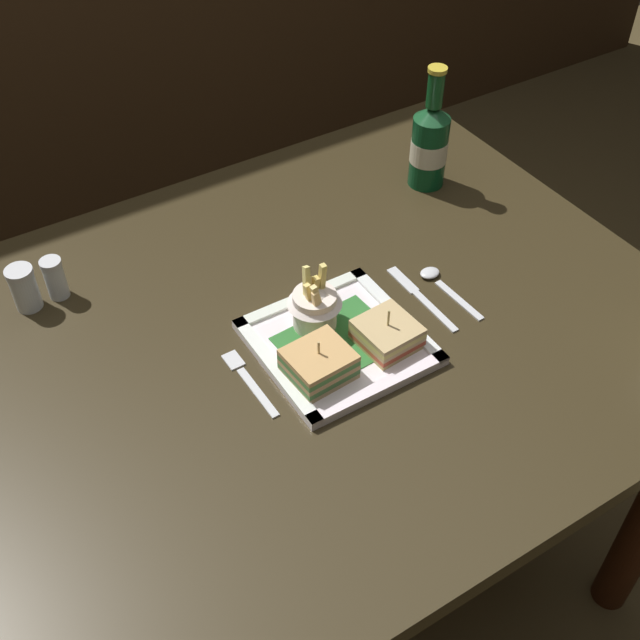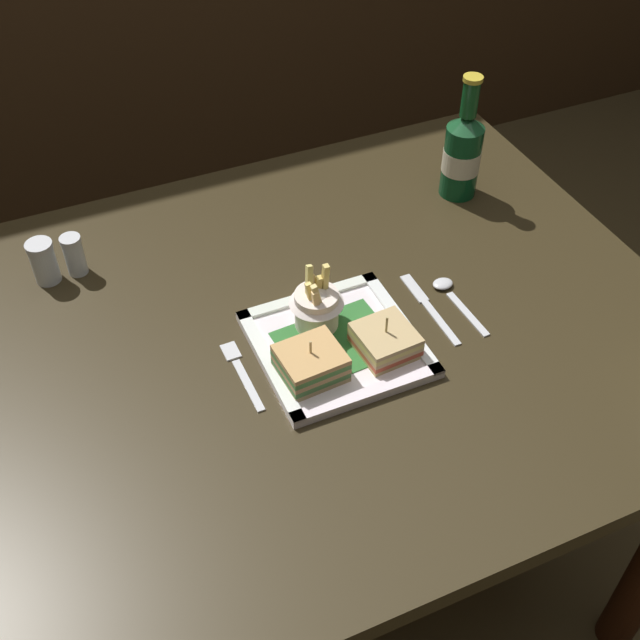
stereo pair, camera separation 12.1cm
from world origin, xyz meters
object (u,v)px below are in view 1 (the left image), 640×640
object	(u,v)px
fries_cup	(315,304)
fork	(248,380)
dining_table	(303,383)
knife	(419,296)
spoon	(439,281)
salt_shaker	(25,290)
pepper_shaker	(56,280)
beer_bottle	(430,143)
square_plate	(338,343)
sandwich_half_right	(387,334)
sandwich_half_left	(319,364)

from	to	relation	value
fries_cup	fork	world-z (taller)	fries_cup
dining_table	knife	world-z (taller)	knife
spoon	salt_shaker	size ratio (longest dim) A/B	1.81
dining_table	fork	distance (m)	0.18
pepper_shaker	beer_bottle	bearing A→B (deg)	-4.71
square_plate	fork	xyz separation A→B (m)	(-0.15, 0.01, -0.01)
dining_table	spoon	distance (m)	0.29
sandwich_half_right	pepper_shaker	xyz separation A→B (m)	(-0.39, 0.38, 0.00)
knife	fries_cup	bearing A→B (deg)	172.56
sandwich_half_left	beer_bottle	xyz separation A→B (m)	(0.44, 0.32, 0.06)
square_plate	spoon	bearing A→B (deg)	8.32
salt_shaker	fork	bearing A→B (deg)	-55.61
square_plate	pepper_shaker	bearing A→B (deg)	134.08
square_plate	fork	bearing A→B (deg)	176.61
beer_bottle	fork	world-z (taller)	beer_bottle
sandwich_half_right	beer_bottle	bearing A→B (deg)	45.20
knife	salt_shaker	xyz separation A→B (m)	(-0.55, 0.32, 0.03)
square_plate	fork	size ratio (longest dim) A/B	1.70
knife	salt_shaker	size ratio (longest dim) A/B	2.28
sandwich_half_left	knife	bearing A→B (deg)	15.80
dining_table	pepper_shaker	world-z (taller)	pepper_shaker
square_plate	beer_bottle	xyz separation A→B (m)	(0.38, 0.28, 0.08)
salt_shaker	fries_cup	bearing A→B (deg)	-38.40
beer_bottle	spoon	size ratio (longest dim) A/B	1.69
fries_cup	sandwich_half_right	bearing A→B (deg)	-51.08
square_plate	sandwich_half_right	bearing A→B (deg)	-34.40
dining_table	fork	world-z (taller)	fork
sandwich_half_right	fries_cup	xyz separation A→B (m)	(-0.07, 0.09, 0.03)
salt_shaker	pepper_shaker	world-z (taller)	salt_shaker
salt_shaker	pepper_shaker	size ratio (longest dim) A/B	1.05
sandwich_half_right	fork	world-z (taller)	sandwich_half_right
fork	pepper_shaker	world-z (taller)	pepper_shaker
sandwich_half_right	fork	xyz separation A→B (m)	(-0.21, 0.05, -0.03)
knife	spoon	distance (m)	0.05
dining_table	pepper_shaker	bearing A→B (deg)	136.48
fries_cup	knife	size ratio (longest dim) A/B	0.63
sandwich_half_right	beer_bottle	distance (m)	0.46
sandwich_half_left	fries_cup	xyz separation A→B (m)	(0.05, 0.09, 0.02)
beer_bottle	fork	bearing A→B (deg)	-153.03
fries_cup	fork	distance (m)	0.16
fork	pepper_shaker	distance (m)	0.38
sandwich_half_left	fries_cup	size ratio (longest dim) A/B	0.86
square_plate	fries_cup	distance (m)	0.07
sandwich_half_left	pepper_shaker	world-z (taller)	sandwich_half_left
salt_shaker	pepper_shaker	xyz separation A→B (m)	(0.05, -0.00, -0.00)
beer_bottle	knife	distance (m)	0.34
knife	spoon	xyz separation A→B (m)	(0.05, 0.01, 0.00)
sandwich_half_right	spoon	xyz separation A→B (m)	(0.16, 0.07, -0.02)
square_plate	salt_shaker	distance (m)	0.51
fork	dining_table	bearing A→B (deg)	21.45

